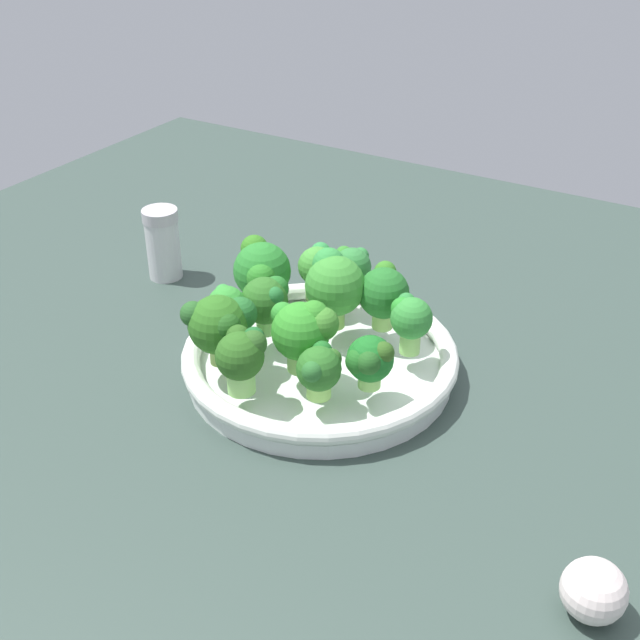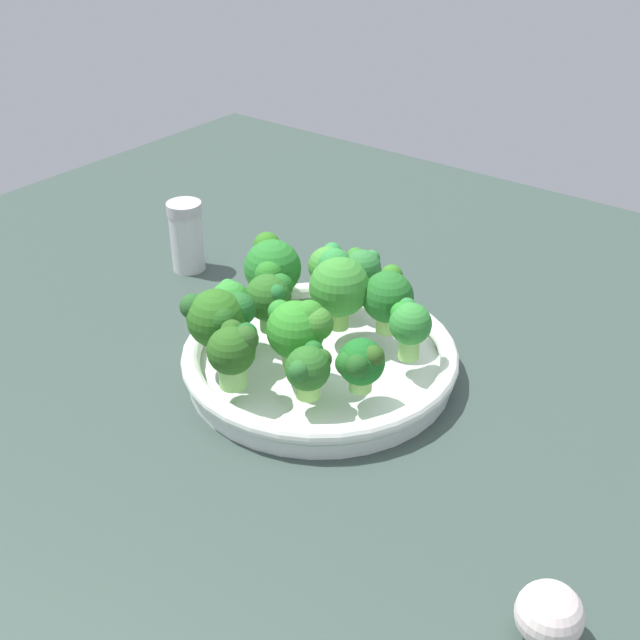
# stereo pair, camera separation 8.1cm
# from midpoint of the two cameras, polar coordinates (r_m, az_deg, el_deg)

# --- Properties ---
(ground_plane) EXTENTS (1.30, 1.30, 0.03)m
(ground_plane) POSITION_cam_midpoint_polar(r_m,az_deg,el_deg) (0.84, -0.62, -4.88)
(ground_plane) COLOR #35463F
(bowl) EXTENTS (0.28, 0.28, 0.03)m
(bowl) POSITION_cam_midpoint_polar(r_m,az_deg,el_deg) (0.83, 2.78, -2.85)
(bowl) COLOR white
(bowl) RESTS_ON ground_plane
(broccoli_floret_0) EXTENTS (0.05, 0.05, 0.05)m
(broccoli_floret_0) POSITION_cam_midpoint_polar(r_m,az_deg,el_deg) (0.75, 5.93, -3.14)
(broccoli_floret_0) COLOR #8FCA65
(broccoli_floret_0) RESTS_ON bowl
(broccoli_floret_1) EXTENTS (0.06, 0.05, 0.07)m
(broccoli_floret_1) POSITION_cam_midpoint_polar(r_m,az_deg,el_deg) (0.84, 7.57, 1.61)
(broccoli_floret_1) COLOR #9ECF6C
(broccoli_floret_1) RESTS_ON bowl
(broccoli_floret_2) EXTENTS (0.07, 0.06, 0.08)m
(broccoli_floret_2) POSITION_cam_midpoint_polar(r_m,az_deg,el_deg) (0.83, 4.16, 2.45)
(broccoli_floret_2) COLOR #92C85B
(broccoli_floret_2) RESTS_ON bowl
(broccoli_floret_3) EXTENTS (0.05, 0.04, 0.06)m
(broccoli_floret_3) POSITION_cam_midpoint_polar(r_m,az_deg,el_deg) (0.89, 3.23, 3.60)
(broccoli_floret_3) COLOR #90C962
(broccoli_floret_3) RESTS_ON bowl
(broccoli_floret_4) EXTENTS (0.04, 0.04, 0.06)m
(broccoli_floret_4) POSITION_cam_midpoint_polar(r_m,az_deg,el_deg) (0.80, 9.17, -0.38)
(broccoli_floret_4) COLOR #8FCD67
(broccoli_floret_4) RESTS_ON bowl
(broccoli_floret_5) EXTENTS (0.05, 0.05, 0.06)m
(broccoli_floret_5) POSITION_cam_midpoint_polar(r_m,az_deg,el_deg) (0.83, -0.75, 1.53)
(broccoli_floret_5) COLOR #84CE67
(broccoli_floret_5) RESTS_ON bowl
(broccoli_floret_6) EXTENTS (0.05, 0.04, 0.05)m
(broccoli_floret_6) POSITION_cam_midpoint_polar(r_m,az_deg,el_deg) (0.74, 2.33, -3.50)
(broccoli_floret_6) COLOR #98D964
(broccoli_floret_6) RESTS_ON bowl
(broccoli_floret_7) EXTENTS (0.04, 0.04, 0.06)m
(broccoli_floret_7) POSITION_cam_midpoint_polar(r_m,az_deg,el_deg) (0.82, -3.66, 1.03)
(broccoli_floret_7) COLOR #A1CC67
(broccoli_floret_7) RESTS_ON bowl
(broccoli_floret_8) EXTENTS (0.07, 0.06, 0.07)m
(broccoli_floret_8) POSITION_cam_midpoint_polar(r_m,az_deg,el_deg) (0.89, -0.80, 3.67)
(broccoli_floret_8) COLOR #90D668
(broccoli_floret_8) RESTS_ON bowl
(broccoli_floret_9) EXTENTS (0.04, 0.04, 0.06)m
(broccoli_floret_9) POSITION_cam_midpoint_polar(r_m,az_deg,el_deg) (0.89, 5.60, 3.47)
(broccoli_floret_9) COLOR #93C957
(broccoli_floret_9) RESTS_ON bowl
(broccoli_floret_10) EXTENTS (0.07, 0.06, 0.07)m
(broccoli_floret_10) POSITION_cam_midpoint_polar(r_m,az_deg,el_deg) (0.79, -4.23, 0.08)
(broccoli_floret_10) COLOR #9FCC62
(broccoli_floret_10) RESTS_ON bowl
(broccoli_floret_11) EXTENTS (0.06, 0.07, 0.07)m
(broccoli_floret_11) POSITION_cam_midpoint_polar(r_m,az_deg,el_deg) (0.77, 1.54, -0.70)
(broccoli_floret_11) COLOR #93CB68
(broccoli_floret_11) RESTS_ON bowl
(broccoli_floret_12) EXTENTS (0.05, 0.05, 0.06)m
(broccoli_floret_12) POSITION_cam_midpoint_polar(r_m,az_deg,el_deg) (0.75, -3.00, -2.19)
(broccoli_floret_12) COLOR #95D86F
(broccoli_floret_12) RESTS_ON bowl
(garlic_bulb) EXTENTS (0.05, 0.05, 0.05)m
(garlic_bulb) POSITION_cam_midpoint_polar(r_m,az_deg,el_deg) (0.62, 19.61, -19.06)
(garlic_bulb) COLOR white
(garlic_bulb) RESTS_ON ground_plane
(pepper_shaker) EXTENTS (0.04, 0.04, 0.09)m
(pepper_shaker) POSITION_cam_midpoint_polar(r_m,az_deg,el_deg) (1.03, -7.13, 5.81)
(pepper_shaker) COLOR silver
(pepper_shaker) RESTS_ON ground_plane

